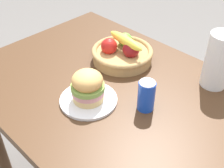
# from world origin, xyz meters

# --- Properties ---
(dining_table) EXTENTS (1.40, 0.90, 0.75)m
(dining_table) POSITION_xyz_m (0.00, 0.00, 0.65)
(dining_table) COLOR #4C301C
(dining_table) RESTS_ON ground_plane
(plate) EXTENTS (0.23, 0.23, 0.01)m
(plate) POSITION_xyz_m (-0.07, -0.13, 0.76)
(plate) COLOR white
(plate) RESTS_ON dining_table
(sandwich) EXTENTS (0.13, 0.13, 0.13)m
(sandwich) POSITION_xyz_m (-0.07, -0.13, 0.83)
(sandwich) COLOR #E5BC75
(sandwich) RESTS_ON plate
(soda_can) EXTENTS (0.07, 0.07, 0.13)m
(soda_can) POSITION_xyz_m (0.12, -0.00, 0.81)
(soda_can) COLOR blue
(soda_can) RESTS_ON dining_table
(fruit_basket) EXTENTS (0.29, 0.29, 0.13)m
(fruit_basket) POSITION_xyz_m (-0.18, 0.18, 0.79)
(fruit_basket) COLOR tan
(fruit_basket) RESTS_ON dining_table
(paper_towel_roll) EXTENTS (0.11, 0.11, 0.24)m
(paper_towel_roll) POSITION_xyz_m (0.22, 0.32, 0.87)
(paper_towel_roll) COLOR white
(paper_towel_roll) RESTS_ON dining_table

